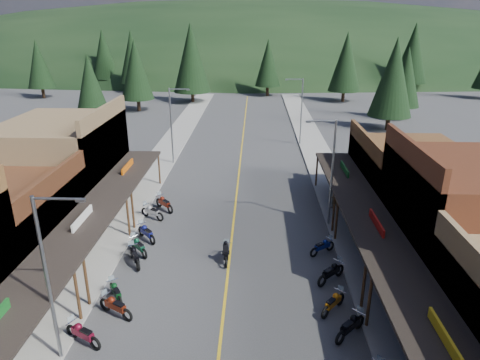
# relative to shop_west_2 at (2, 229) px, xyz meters

# --- Properties ---
(ground) EXTENTS (220.00, 220.00, 0.00)m
(ground) POSITION_rel_shop_west_2_xyz_m (13.75, -1.70, -2.53)
(ground) COLOR #38383A
(ground) RESTS_ON ground
(centerline) EXTENTS (0.15, 90.00, 0.01)m
(centerline) POSITION_rel_shop_west_2_xyz_m (13.75, 18.30, -2.53)
(centerline) COLOR gold
(centerline) RESTS_ON ground
(sidewalk_west) EXTENTS (3.40, 94.00, 0.15)m
(sidewalk_west) POSITION_rel_shop_west_2_xyz_m (5.05, 18.30, -2.46)
(sidewalk_west) COLOR gray
(sidewalk_west) RESTS_ON ground
(sidewalk_east) EXTENTS (3.40, 94.00, 0.15)m
(sidewalk_east) POSITION_rel_shop_west_2_xyz_m (22.45, 18.30, -2.46)
(sidewalk_east) COLOR gray
(sidewalk_east) RESTS_ON ground
(shop_west_2) EXTENTS (10.90, 9.00, 6.20)m
(shop_west_2) POSITION_rel_shop_west_2_xyz_m (0.00, 0.00, 0.00)
(shop_west_2) COLOR #3F2111
(shop_west_2) RESTS_ON ground
(shop_west_3) EXTENTS (10.90, 10.20, 8.20)m
(shop_west_3) POSITION_rel_shop_west_2_xyz_m (-0.03, 9.60, 0.99)
(shop_west_3) COLOR brown
(shop_west_3) RESTS_ON ground
(shop_east_2) EXTENTS (10.90, 9.00, 8.20)m
(shop_east_2) POSITION_rel_shop_west_2_xyz_m (27.54, 0.00, 0.99)
(shop_east_2) COLOR #562B19
(shop_east_2) RESTS_ON ground
(shop_east_3) EXTENTS (10.90, 10.20, 6.20)m
(shop_east_3) POSITION_rel_shop_west_2_xyz_m (27.51, 9.60, -0.00)
(shop_east_3) COLOR #4C2D16
(shop_east_3) RESTS_ON ground
(streetlight_0) EXTENTS (2.16, 0.18, 8.00)m
(streetlight_0) POSITION_rel_shop_west_2_xyz_m (6.80, -7.70, 1.93)
(streetlight_0) COLOR gray
(streetlight_0) RESTS_ON ground
(streetlight_1) EXTENTS (2.16, 0.18, 8.00)m
(streetlight_1) POSITION_rel_shop_west_2_xyz_m (6.80, 20.30, 1.93)
(streetlight_1) COLOR gray
(streetlight_1) RESTS_ON ground
(streetlight_2) EXTENTS (2.16, 0.18, 8.00)m
(streetlight_2) POSITION_rel_shop_west_2_xyz_m (20.71, 6.30, 1.93)
(streetlight_2) COLOR gray
(streetlight_2) RESTS_ON ground
(streetlight_3) EXTENTS (2.16, 0.18, 8.00)m
(streetlight_3) POSITION_rel_shop_west_2_xyz_m (20.71, 28.30, 1.93)
(streetlight_3) COLOR gray
(streetlight_3) RESTS_ON ground
(ridge_hill) EXTENTS (310.00, 140.00, 60.00)m
(ridge_hill) POSITION_rel_shop_west_2_xyz_m (13.75, 133.30, -2.53)
(ridge_hill) COLOR black
(ridge_hill) RESTS_ON ground
(pine_0) EXTENTS (5.04, 5.04, 11.00)m
(pine_0) POSITION_rel_shop_west_2_xyz_m (-26.25, 60.30, 3.95)
(pine_0) COLOR black
(pine_0) RESTS_ON ground
(pine_1) EXTENTS (5.88, 5.88, 12.50)m
(pine_1) POSITION_rel_shop_west_2_xyz_m (-10.25, 68.30, 4.70)
(pine_1) COLOR black
(pine_1) RESTS_ON ground
(pine_2) EXTENTS (6.72, 6.72, 14.00)m
(pine_2) POSITION_rel_shop_west_2_xyz_m (3.75, 56.30, 5.46)
(pine_2) COLOR black
(pine_2) RESTS_ON ground
(pine_3) EXTENTS (5.04, 5.04, 11.00)m
(pine_3) POSITION_rel_shop_west_2_xyz_m (17.75, 64.30, 3.95)
(pine_3) COLOR black
(pine_3) RESTS_ON ground
(pine_4) EXTENTS (5.88, 5.88, 12.50)m
(pine_4) POSITION_rel_shop_west_2_xyz_m (31.75, 58.30, 4.70)
(pine_4) COLOR black
(pine_4) RESTS_ON ground
(pine_5) EXTENTS (6.72, 6.72, 14.00)m
(pine_5) POSITION_rel_shop_west_2_xyz_m (47.75, 70.30, 5.46)
(pine_5) COLOR black
(pine_5) RESTS_ON ground
(pine_7) EXTENTS (5.88, 5.88, 12.50)m
(pine_7) POSITION_rel_shop_west_2_xyz_m (-18.25, 74.30, 4.70)
(pine_7) COLOR black
(pine_7) RESTS_ON ground
(pine_8) EXTENTS (4.48, 4.48, 10.00)m
(pine_8) POSITION_rel_shop_west_2_xyz_m (-8.25, 38.30, 3.44)
(pine_8) COLOR black
(pine_8) RESTS_ON ground
(pine_9) EXTENTS (4.93, 4.93, 10.80)m
(pine_9) POSITION_rel_shop_west_2_xyz_m (37.75, 43.30, 3.85)
(pine_9) COLOR black
(pine_9) RESTS_ON ground
(pine_10) EXTENTS (5.38, 5.38, 11.60)m
(pine_10) POSITION_rel_shop_west_2_xyz_m (-4.25, 48.30, 4.25)
(pine_10) COLOR black
(pine_10) RESTS_ON ground
(pine_11) EXTENTS (5.82, 5.82, 12.40)m
(pine_11) POSITION_rel_shop_west_2_xyz_m (33.75, 36.30, 4.65)
(pine_11) COLOR black
(pine_11) RESTS_ON ground
(bike_west_5) EXTENTS (2.31, 1.72, 1.27)m
(bike_west_5) POSITION_rel_shop_west_2_xyz_m (7.31, -6.72, -1.90)
(bike_west_5) COLOR maroon
(bike_west_5) RESTS_ON ground
(bike_west_6) EXTENTS (2.32, 1.76, 1.28)m
(bike_west_6) POSITION_rel_shop_west_2_xyz_m (8.22, -4.65, -1.89)
(bike_west_6) COLOR maroon
(bike_west_6) RESTS_ON ground
(bike_west_7) EXTENTS (1.70, 2.06, 1.16)m
(bike_west_7) POSITION_rel_shop_west_2_xyz_m (7.83, -3.34, -1.95)
(bike_west_7) COLOR #0C3E19
(bike_west_7) RESTS_ON ground
(bike_west_8) EXTENTS (1.72, 2.34, 1.29)m
(bike_west_8) POSITION_rel_shop_west_2_xyz_m (7.88, 0.33, -1.89)
(bike_west_8) COLOR black
(bike_west_8) RESTS_ON ground
(bike_west_9) EXTENTS (1.97, 2.12, 1.24)m
(bike_west_9) POSITION_rel_shop_west_2_xyz_m (7.80, 1.61, -1.91)
(bike_west_9) COLOR #0D452C
(bike_west_9) RESTS_ON ground
(bike_west_10) EXTENTS (2.05, 2.18, 1.28)m
(bike_west_10) POSITION_rel_shop_west_2_xyz_m (7.87, 3.47, -1.89)
(bike_west_10) COLOR navy
(bike_west_10) RESTS_ON ground
(bike_west_11) EXTENTS (2.26, 1.77, 1.26)m
(bike_west_11) POSITION_rel_shop_west_2_xyz_m (7.48, 6.89, -1.90)
(bike_west_11) COLOR #A7A7AC
(bike_west_11) RESTS_ON ground
(bike_west_12) EXTENTS (2.16, 2.24, 1.33)m
(bike_west_12) POSITION_rel_shop_west_2_xyz_m (8.10, 8.49, -1.87)
(bike_west_12) COLOR maroon
(bike_west_12) RESTS_ON ground
(bike_east_6) EXTENTS (2.14, 2.15, 1.30)m
(bike_east_6) POSITION_rel_shop_west_2_xyz_m (19.99, -5.76, -1.88)
(bike_east_6) COLOR black
(bike_east_6) RESTS_ON ground
(bike_east_7) EXTENTS (1.90, 2.07, 1.21)m
(bike_east_7) POSITION_rel_shop_west_2_xyz_m (19.48, -3.90, -1.93)
(bike_east_7) COLOR #CC6F0E
(bike_east_7) RESTS_ON ground
(bike_east_8) EXTENTS (2.19, 2.13, 1.31)m
(bike_east_8) POSITION_rel_shop_west_2_xyz_m (19.84, -1.09, -1.88)
(bike_east_8) COLOR black
(bike_east_8) RESTS_ON ground
(bike_east_9) EXTENTS (2.05, 1.75, 1.16)m
(bike_east_9) POSITION_rel_shop_west_2_xyz_m (19.79, 2.05, -1.95)
(bike_east_9) COLOR navy
(bike_east_9) RESTS_ON ground
(rider_on_bike) EXTENTS (0.81, 2.11, 1.58)m
(rider_on_bike) POSITION_rel_shop_west_2_xyz_m (13.56, 0.90, -1.90)
(rider_on_bike) COLOR black
(rider_on_bike) RESTS_ON ground
(pedestrian_east_a) EXTENTS (0.41, 0.62, 1.66)m
(pedestrian_east_a) POSITION_rel_shop_west_2_xyz_m (22.43, -6.23, -1.55)
(pedestrian_east_a) COLOR #291F2F
(pedestrian_east_a) RESTS_ON sidewalk_east
(pedestrian_east_b) EXTENTS (0.98, 0.74, 1.78)m
(pedestrian_east_b) POSITION_rel_shop_west_2_xyz_m (21.67, 9.19, -1.49)
(pedestrian_east_b) COLOR brown
(pedestrian_east_b) RESTS_ON sidewalk_east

